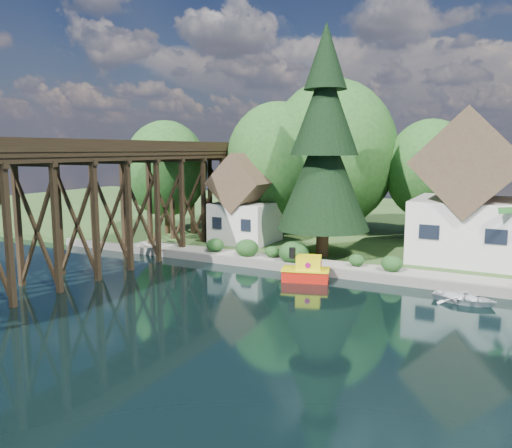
% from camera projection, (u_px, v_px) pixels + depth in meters
% --- Properties ---
extents(ground, '(140.00, 140.00, 0.00)m').
position_uv_depth(ground, '(296.00, 312.00, 26.76)').
color(ground, black).
rests_on(ground, ground).
extents(bank, '(140.00, 52.00, 0.50)m').
position_uv_depth(bank, '(413.00, 224.00, 56.59)').
color(bank, '#2B4D1F').
rests_on(bank, ground).
extents(seawall, '(60.00, 0.40, 0.62)m').
position_uv_depth(seawall, '(403.00, 281.00, 31.93)').
color(seawall, slate).
rests_on(seawall, ground).
extents(promenade, '(50.00, 2.60, 0.06)m').
position_uv_depth(promenade, '(439.00, 277.00, 32.13)').
color(promenade, gray).
rests_on(promenade, bank).
extents(trestle_bridge, '(4.12, 44.18, 9.30)m').
position_uv_depth(trestle_bridge, '(129.00, 193.00, 37.78)').
color(trestle_bridge, black).
rests_on(trestle_bridge, ground).
extents(house_left, '(7.64, 8.64, 11.02)m').
position_uv_depth(house_left, '(469.00, 197.00, 36.87)').
color(house_left, silver).
rests_on(house_left, bank).
extents(shed, '(5.09, 5.40, 7.85)m').
position_uv_depth(shed, '(245.00, 205.00, 43.93)').
color(shed, silver).
rests_on(shed, bank).
extents(bg_trees, '(49.90, 13.30, 10.57)m').
position_uv_depth(bg_trees, '(402.00, 165.00, 43.89)').
color(bg_trees, '#382314').
rests_on(bg_trees, bank).
extents(shrubs, '(15.76, 2.47, 1.70)m').
position_uv_depth(shrubs, '(288.00, 251.00, 36.80)').
color(shrubs, '#1A4017').
rests_on(shrubs, bank).
extents(conifer, '(7.02, 7.02, 17.29)m').
position_uv_depth(conifer, '(324.00, 147.00, 37.23)').
color(conifer, '#382314').
rests_on(conifer, bank).
extents(tugboat, '(3.45, 2.48, 2.25)m').
position_uv_depth(tugboat, '(306.00, 271.00, 33.03)').
color(tugboat, red).
rests_on(tugboat, ground).
extents(boat_white_a, '(3.79, 2.99, 0.71)m').
position_uv_depth(boat_white_a, '(464.00, 297.00, 28.35)').
color(boat_white_a, white).
rests_on(boat_white_a, ground).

